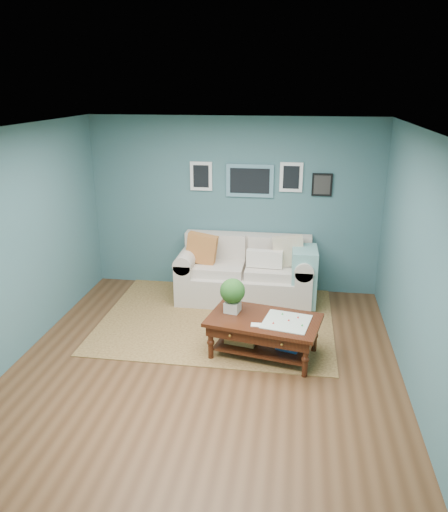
# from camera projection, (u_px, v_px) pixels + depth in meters

# --- Properties ---
(room_shell) EXTENTS (5.00, 5.02, 2.70)m
(room_shell) POSITION_uv_depth(u_px,v_px,m) (205.00, 255.00, 5.45)
(room_shell) COLOR brown
(room_shell) RESTS_ON ground
(area_rug) EXTENTS (3.19, 2.55, 0.01)m
(area_rug) POSITION_uv_depth(u_px,v_px,m) (217.00, 319.00, 7.02)
(area_rug) COLOR brown
(area_rug) RESTS_ON ground
(loveseat) EXTENTS (2.06, 0.94, 1.06)m
(loveseat) POSITION_uv_depth(u_px,v_px,m) (251.00, 273.00, 7.55)
(loveseat) COLOR beige
(loveseat) RESTS_ON ground
(coffee_table) EXTENTS (1.44, 1.01, 0.92)m
(coffee_table) POSITION_uv_depth(u_px,v_px,m) (258.00, 324.00, 5.99)
(coffee_table) COLOR black
(coffee_table) RESTS_ON ground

